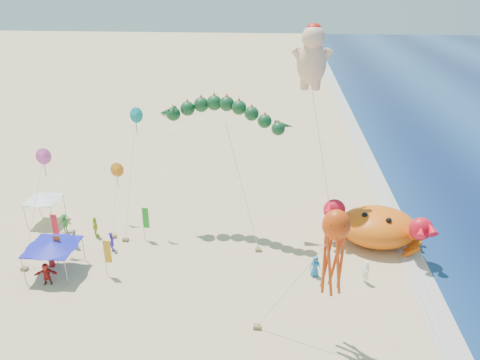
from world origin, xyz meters
name	(u,v)px	position (x,y,z in m)	size (l,w,h in m)	color
ground	(263,266)	(0.00, 0.00, 0.00)	(320.00, 320.00, 0.00)	#D1B784
foam_strip	(419,274)	(12.00, 0.00, 0.01)	(320.00, 320.00, 0.00)	silver
crab_inflatable	(378,226)	(9.50, 4.27, 1.70)	(8.81, 7.47, 3.86)	#F35D0C
dragon_kite	(223,117)	(-3.76, 6.36, 10.26)	(11.14, 5.96, 11.48)	#103D1D
cherub_kite	(312,55)	(3.36, 7.96, 15.12)	(4.11, 5.65, 17.64)	#FFBD9B
octopus_kite	(334,246)	(4.28, -7.47, 6.73)	(5.46, 1.46, 9.03)	#D73D0B
canopy_blue	(52,244)	(-15.93, -2.09, 2.44)	(3.85, 3.85, 2.71)	gray
canopy_white	(43,198)	(-20.40, 5.60, 2.44)	(3.04, 3.04, 2.71)	gray
feather_flags	(92,235)	(-13.74, 0.16, 2.01)	(7.78, 5.49, 3.20)	gray
beachgoers	(117,249)	(-11.78, 0.16, 0.87)	(26.55, 8.63, 1.86)	beige
small_kites	(100,158)	(-14.02, 4.43, 7.01)	(7.94, 8.25, 11.08)	#0B8080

